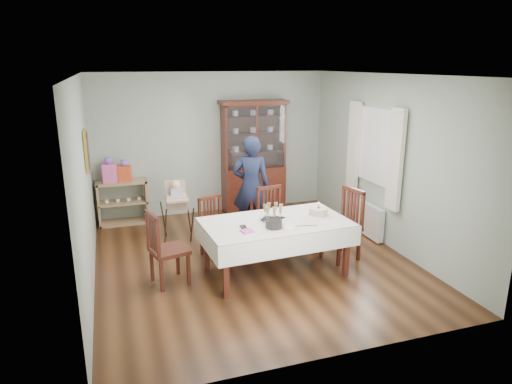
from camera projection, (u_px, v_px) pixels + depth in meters
name	position (u px, v px, depth m)	size (l,w,h in m)	color
floor	(252.00, 259.00, 6.87)	(5.00, 5.00, 0.00)	#593319
room_shell	(241.00, 142.00, 6.89)	(5.00, 5.00, 5.00)	#9EAA99
dining_table	(275.00, 247.00, 6.35)	(2.06, 1.27, 0.76)	#4D2113
china_cabinet	(253.00, 155.00, 8.85)	(1.30, 0.48, 2.18)	#4D2113
sideboard	(123.00, 202.00, 8.32)	(0.90, 0.38, 0.80)	tan
picture_frame	(86.00, 151.00, 6.49)	(0.04, 0.48, 0.58)	gold
window	(377.00, 146.00, 7.39)	(0.04, 1.02, 1.22)	white
curtain_left	(396.00, 160.00, 6.83)	(0.07, 0.30, 1.55)	silver
curtain_right	(354.00, 146.00, 7.96)	(0.07, 0.30, 1.55)	silver
radiator	(368.00, 220.00, 7.71)	(0.10, 0.80, 0.55)	white
chair_far_left	(216.00, 239.00, 6.95)	(0.51, 0.51, 0.90)	#4D2113
chair_far_right	(274.00, 231.00, 7.22)	(0.49, 0.49, 0.98)	#4D2113
chair_end_left	(168.00, 262.00, 6.06)	(0.55, 0.55, 1.01)	#4D2113
chair_end_right	(341.00, 238.00, 6.84)	(0.58, 0.58, 1.06)	#4D2113
woman	(251.00, 187.00, 7.62)	(0.63, 0.41, 1.72)	black
high_chair	(177.00, 216.00, 7.58)	(0.47, 0.47, 1.01)	black
champagne_tray	(273.00, 216.00, 6.27)	(0.38, 0.38, 0.23)	silver
birthday_cake	(318.00, 212.00, 6.47)	(0.30, 0.30, 0.20)	white
plate_stack_dark	(274.00, 224.00, 6.00)	(0.22, 0.22, 0.11)	black
plate_stack_white	(289.00, 224.00, 6.01)	(0.21, 0.21, 0.09)	white
napkin_stack	(247.00, 231.00, 5.85)	(0.14, 0.14, 0.02)	#DB5097
cutlery	(241.00, 227.00, 6.01)	(0.11, 0.16, 0.01)	silver
cake_knife	(308.00, 226.00, 6.07)	(0.29, 0.03, 0.01)	silver
gift_bag_pink	(109.00, 171.00, 8.08)	(0.26, 0.18, 0.46)	#DB5097
gift_bag_orange	(125.00, 171.00, 8.17)	(0.25, 0.20, 0.40)	#DB4922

